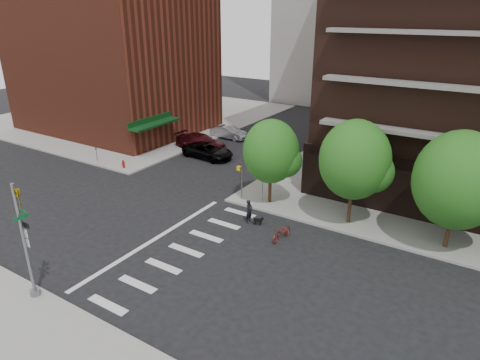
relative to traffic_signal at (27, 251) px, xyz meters
The scene contains 17 objects.
ground 7.98m from the traffic_signal, 86.42° to the left, with size 120.00×120.00×0.00m, color black.
sidewalk_nw 39.31m from the traffic_signal, 127.79° to the left, with size 31.00×33.00×0.15m, color gray.
crosswalk 8.40m from the traffic_signal, 70.35° to the left, with size 3.85×13.00×0.01m.
midrise_nw 34.19m from the traffic_signal, 130.18° to the left, with size 21.40×15.50×20.00m.
tree_a 16.66m from the traffic_signal, 74.39° to the left, with size 4.00×4.00×5.90m.
tree_b 19.20m from the traffic_signal, 56.79° to the left, with size 4.50×4.50×6.65m.
tree_c 23.02m from the traffic_signal, 44.16° to the left, with size 5.00×5.00×6.80m.
traffic_signal is the anchor object (origin of this frame).
pedestrian_signal 15.69m from the traffic_signal, 79.76° to the left, with size 2.18×0.67×2.60m.
fire_hydrant 18.42m from the traffic_signal, 123.26° to the left, with size 0.24×0.24×0.73m.
parking_meter 20.49m from the traffic_signal, 131.50° to the left, with size 0.10×0.08×1.32m.
parked_car_black 22.72m from the traffic_signal, 104.24° to the left, with size 5.16×2.38×1.43m, color black.
parked_car_maroon 24.99m from the traffic_signal, 108.07° to the left, with size 5.45×2.22×1.58m, color #440E14.
parked_car_silver 29.61m from the traffic_signal, 104.89° to the left, with size 4.28×1.49×1.41m, color #9A9CA1.
scooter 14.17m from the traffic_signal, 56.69° to the left, with size 0.66×1.91×1.00m, color maroon.
dog_walker 13.60m from the traffic_signal, 69.31° to the left, with size 0.39×0.59×1.62m, color black.
dog 13.97m from the traffic_signal, 66.60° to the left, with size 0.66×0.35×0.55m.
Camera 1 is at (17.59, -16.90, 13.43)m, focal length 32.00 mm.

